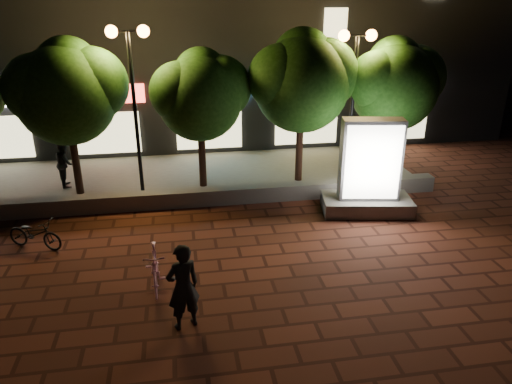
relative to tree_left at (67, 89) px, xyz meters
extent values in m
plane|color=#5A281C|center=(3.45, -5.46, -3.44)|extent=(80.00, 80.00, 0.00)
cube|color=slate|center=(3.45, -1.46, -3.19)|extent=(16.00, 0.45, 0.50)
cube|color=slate|center=(3.45, 1.04, -3.40)|extent=(16.00, 5.00, 0.08)
cube|color=black|center=(3.45, 7.54, 1.56)|extent=(28.00, 8.00, 10.00)
cube|color=#ED3B2D|center=(0.45, 3.48, -0.84)|extent=(3.20, 0.12, 0.70)
cube|color=beige|center=(0.45, 3.48, -2.34)|extent=(2.60, 0.10, 1.60)
cube|color=#59C9FF|center=(4.45, 3.48, -0.84)|extent=(3.20, 0.12, 0.70)
cube|color=beige|center=(4.45, 3.48, -2.34)|extent=(2.60, 0.10, 1.60)
cube|color=#FFB511|center=(8.45, 3.48, -0.84)|extent=(3.20, 0.12, 0.70)
cube|color=beige|center=(8.45, 3.48, -2.34)|extent=(2.60, 0.10, 1.60)
cube|color=silver|center=(12.45, 3.48, -0.84)|extent=(3.20, 0.12, 0.70)
cube|color=beige|center=(12.45, 3.48, -2.34)|extent=(2.60, 0.10, 1.60)
cube|color=beige|center=(9.45, 3.48, 1.56)|extent=(0.90, 0.10, 1.20)
cylinder|color=#311A13|center=(-0.05, -0.06, -2.19)|extent=(0.24, 0.24, 2.34)
sphere|color=#265719|center=(-0.05, -0.06, -0.20)|extent=(3.00, 3.00, 3.00)
sphere|color=#265719|center=(0.70, 0.14, 0.10)|extent=(2.25, 2.25, 2.25)
sphere|color=#265719|center=(-0.73, -0.21, 0.05)|extent=(2.10, 2.10, 2.10)
sphere|color=#265719|center=(0.05, 0.29, 0.55)|extent=(1.95, 1.95, 1.95)
cylinder|color=#311A13|center=(3.95, -0.06, -2.26)|extent=(0.24, 0.24, 2.21)
sphere|color=#265719|center=(3.95, -0.06, -0.42)|extent=(2.70, 2.70, 2.70)
sphere|color=#265719|center=(4.62, 0.14, -0.12)|extent=(2.03, 2.03, 2.02)
sphere|color=#265719|center=(3.34, -0.21, -0.17)|extent=(1.89, 1.89, 1.89)
sphere|color=#265719|center=(4.05, 0.29, 0.26)|extent=(1.76, 1.76, 1.76)
cylinder|color=#311A13|center=(7.25, -0.06, -2.15)|extent=(0.24, 0.24, 2.43)
sphere|color=#265719|center=(7.25, -0.06, -0.08)|extent=(3.10, 3.10, 3.10)
sphere|color=#265719|center=(8.02, 0.14, 0.22)|extent=(2.33, 2.33, 2.33)
sphere|color=#265719|center=(6.55, -0.21, 0.17)|extent=(2.17, 2.17, 2.17)
sphere|color=#265719|center=(7.35, 0.29, 0.69)|extent=(2.01, 2.02, 2.02)
cylinder|color=#311A13|center=(10.45, -0.06, -2.22)|extent=(0.24, 0.24, 2.29)
sphere|color=#265719|center=(10.45, -0.06, -0.27)|extent=(2.90, 2.90, 2.90)
sphere|color=#265719|center=(11.17, 0.14, 0.03)|extent=(2.18, 2.17, 2.17)
sphere|color=#265719|center=(9.79, -0.21, -0.02)|extent=(2.03, 2.03, 2.03)
sphere|color=#265719|center=(10.55, 0.29, 0.45)|extent=(1.89, 1.88, 1.88)
cylinder|color=black|center=(1.95, -0.26, -0.86)|extent=(0.12, 0.12, 5.00)
cylinder|color=black|center=(1.95, -0.26, 1.64)|extent=(0.90, 0.08, 0.08)
sphere|color=#FF913F|center=(1.50, -0.26, 1.64)|extent=(0.36, 0.36, 0.36)
sphere|color=#FF913F|center=(2.40, -0.26, 1.64)|extent=(0.36, 0.36, 0.36)
cylinder|color=black|center=(8.95, -0.26, -0.96)|extent=(0.12, 0.12, 4.80)
cylinder|color=black|center=(8.95, -0.26, 1.44)|extent=(0.90, 0.08, 0.08)
sphere|color=#FF913F|center=(8.50, -0.26, 1.44)|extent=(0.36, 0.36, 0.36)
sphere|color=#FF913F|center=(9.40, -0.26, 1.44)|extent=(0.36, 0.36, 0.36)
cube|color=slate|center=(8.67, -2.77, -3.23)|extent=(2.80, 1.73, 0.44)
cube|color=#4C4C51|center=(8.67, -2.77, -1.81)|extent=(1.82, 0.88, 2.40)
cube|color=white|center=(8.62, -3.08, -1.81)|extent=(1.57, 0.31, 2.18)
cube|color=white|center=(8.72, -2.46, -1.81)|extent=(1.57, 0.31, 2.18)
imported|color=pink|center=(2.51, -5.84, -2.97)|extent=(0.50, 1.60, 0.95)
imported|color=black|center=(3.12, -7.38, -2.54)|extent=(0.78, 0.65, 1.81)
imported|color=black|center=(-0.57, -3.54, -3.04)|extent=(1.62, 1.13, 0.81)
imported|color=black|center=(-0.56, 0.71, -2.58)|extent=(0.74, 0.87, 1.57)
camera|label=1|loc=(3.20, -15.27, 2.62)|focal=33.71mm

